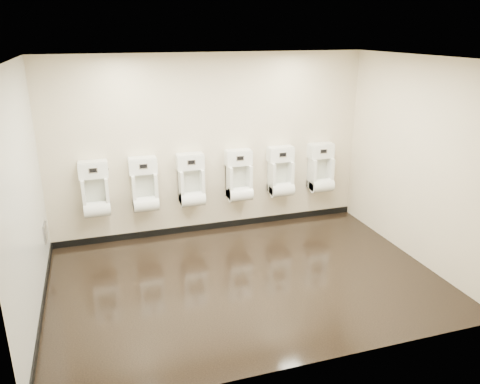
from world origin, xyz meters
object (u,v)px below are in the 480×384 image
Objects in this scene: urinal_4 at (281,175)px; urinal_5 at (321,171)px; urinal_1 at (145,188)px; urinal_3 at (239,179)px; access_panel at (45,232)px; urinal_0 at (96,193)px; urinal_2 at (191,184)px.

urinal_5 is at bearing 0.00° from urinal_4.
urinal_1 is 1.00× the size of urinal_4.
urinal_1 is 1.49m from urinal_3.
urinal_1 is (1.41, 0.41, 0.36)m from access_panel.
urinal_0 is 1.00× the size of urinal_3.
urinal_4 is (3.62, 0.41, 0.36)m from access_panel.
urinal_2 is at bearing 180.00° from urinal_5.
urinal_3 is at bearing 180.00° from urinal_5.
urinal_4 is at bearing 0.00° from urinal_3.
urinal_0 is at bearing 180.00° from urinal_1.
urinal_4 is (2.21, 0.00, 0.00)m from urinal_1.
urinal_0 is at bearing 180.00° from urinal_2.
urinal_0 is 2.20m from urinal_3.
urinal_1 is 1.00× the size of urinal_5.
urinal_4 is at bearing 6.44° from access_panel.
urinal_2 is 0.77m from urinal_3.
access_panel is at bearing -149.87° from urinal_0.
urinal_2 is (2.13, 0.41, 0.36)m from access_panel.
urinal_3 is at bearing 0.00° from urinal_1.
access_panel is at bearing -174.62° from urinal_5.
urinal_3 is 1.44m from urinal_5.
urinal_0 is at bearing 180.00° from urinal_5.
urinal_5 is at bearing 5.38° from access_panel.
urinal_0 is 1.00× the size of urinal_2.
access_panel is 4.37m from urinal_5.
urinal_2 reaches higher than access_panel.
urinal_0 is 3.64m from urinal_5.
urinal_5 is (3.64, 0.00, 0.00)m from urinal_0.
urinal_5 is (2.21, 0.00, 0.00)m from urinal_2.
urinal_5 is (2.93, 0.00, 0.00)m from urinal_1.
urinal_1 is at bearing 0.00° from urinal_0.
urinal_0 is 1.00× the size of urinal_4.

